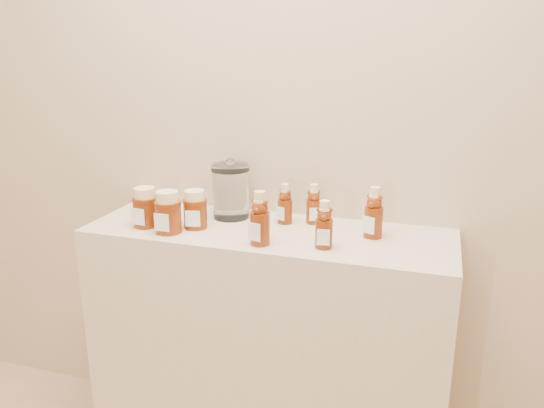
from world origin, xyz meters
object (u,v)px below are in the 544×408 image
(display_table, at_px, (268,351))
(honey_jar_left, at_px, (145,207))
(glass_canister, at_px, (231,189))
(bear_bottle_back_left, at_px, (285,201))
(bear_bottle_front_left, at_px, (260,215))

(display_table, relative_size, honey_jar_left, 9.06)
(display_table, relative_size, glass_canister, 5.81)
(display_table, height_order, bear_bottle_back_left, bear_bottle_back_left)
(bear_bottle_back_left, distance_m, glass_canister, 0.20)
(bear_bottle_back_left, height_order, honey_jar_left, bear_bottle_back_left)
(display_table, height_order, glass_canister, glass_canister)
(bear_bottle_back_left, xyz_separation_m, bear_bottle_front_left, (-0.01, -0.22, 0.02))
(bear_bottle_back_left, height_order, glass_canister, glass_canister)
(display_table, bearing_deg, bear_bottle_back_left, 69.78)
(bear_bottle_front_left, bearing_deg, honey_jar_left, -171.41)
(honey_jar_left, height_order, glass_canister, glass_canister)
(bear_bottle_front_left, distance_m, honey_jar_left, 0.42)
(honey_jar_left, bearing_deg, glass_canister, 43.32)
(bear_bottle_front_left, distance_m, glass_canister, 0.29)
(bear_bottle_back_left, bearing_deg, glass_canister, -158.47)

